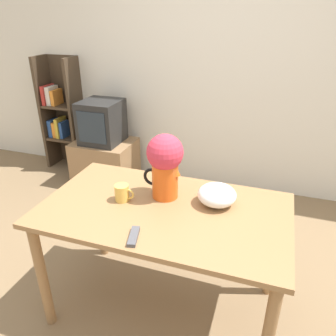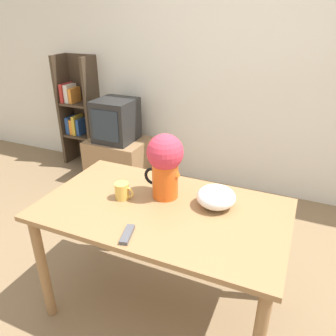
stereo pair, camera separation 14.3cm
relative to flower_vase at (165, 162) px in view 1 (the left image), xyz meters
name	(u,v)px [view 1 (the left image)]	position (x,y,z in m)	size (l,w,h in m)	color
ground_plane	(161,310)	(0.03, -0.17, -1.00)	(12.00, 12.00, 0.00)	#7F6647
wall_back	(226,64)	(0.03, 1.72, 0.30)	(8.00, 0.05, 2.60)	silver
table	(164,223)	(0.04, -0.12, -0.33)	(1.40, 0.81, 0.77)	olive
flower_vase	(165,162)	(0.00, 0.00, 0.00)	(0.24, 0.21, 0.39)	#E05619
coffee_mug	(122,193)	(-0.22, -0.13, -0.18)	(0.12, 0.08, 0.10)	gold
white_bowl	(217,195)	(0.31, 0.01, -0.17)	(0.22, 0.22, 0.12)	white
remote_control	(134,236)	(-0.01, -0.43, -0.22)	(0.08, 0.15, 0.02)	#4C4C51
tv_stand	(106,162)	(-1.18, 1.34, -0.76)	(0.64, 0.51, 0.48)	#8E6B47
tv_set	(102,122)	(-1.18, 1.33, -0.29)	(0.40, 0.43, 0.45)	black
bookshelf	(62,115)	(-1.86, 1.58, -0.34)	(0.45, 0.28, 1.32)	#423323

